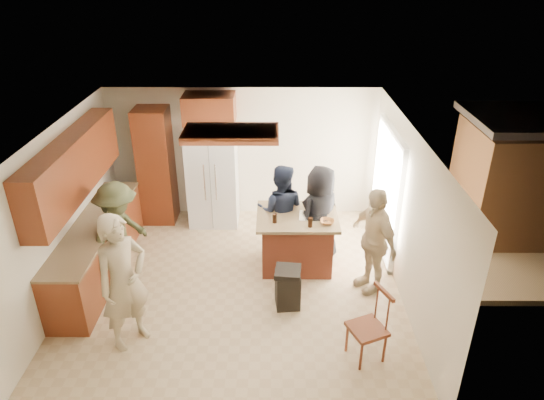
{
  "coord_description": "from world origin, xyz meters",
  "views": [
    {
      "loc": [
        0.59,
        -6.07,
        4.62
      ],
      "look_at": [
        0.55,
        0.74,
        1.15
      ],
      "focal_mm": 32.0,
      "sensor_mm": 36.0,
      "label": 1
    }
  ],
  "objects_px": {
    "spindle_chair": "(368,328)",
    "person_behind_right": "(320,215)",
    "person_side_right": "(373,240)",
    "person_counter": "(120,235)",
    "person_front_left": "(124,282)",
    "refrigerator": "(213,178)",
    "kitchen_island": "(297,240)",
    "trash_bin": "(288,287)",
    "person_behind_left": "(281,212)"
  },
  "relations": [
    {
      "from": "refrigerator",
      "to": "kitchen_island",
      "type": "height_order",
      "value": "refrigerator"
    },
    {
      "from": "person_front_left",
      "to": "person_behind_right",
      "type": "xyz_separation_m",
      "value": [
        2.63,
        1.95,
        -0.11
      ]
    },
    {
      "from": "kitchen_island",
      "to": "spindle_chair",
      "type": "height_order",
      "value": "spindle_chair"
    },
    {
      "from": "person_behind_right",
      "to": "trash_bin",
      "type": "xyz_separation_m",
      "value": [
        -0.54,
        -1.22,
        -0.52
      ]
    },
    {
      "from": "refrigerator",
      "to": "spindle_chair",
      "type": "height_order",
      "value": "refrigerator"
    },
    {
      "from": "spindle_chair",
      "to": "person_front_left",
      "type": "bearing_deg",
      "value": 174.87
    },
    {
      "from": "refrigerator",
      "to": "kitchen_island",
      "type": "xyz_separation_m",
      "value": [
        1.5,
        -1.48,
        -0.43
      ]
    },
    {
      "from": "person_behind_right",
      "to": "kitchen_island",
      "type": "xyz_separation_m",
      "value": [
        -0.38,
        -0.18,
        -0.36
      ]
    },
    {
      "from": "person_behind_right",
      "to": "kitchen_island",
      "type": "height_order",
      "value": "person_behind_right"
    },
    {
      "from": "person_side_right",
      "to": "spindle_chair",
      "type": "distance_m",
      "value": 1.53
    },
    {
      "from": "person_counter",
      "to": "refrigerator",
      "type": "relative_size",
      "value": 0.95
    },
    {
      "from": "person_counter",
      "to": "trash_bin",
      "type": "xyz_separation_m",
      "value": [
        2.51,
        -0.56,
        -0.54
      ]
    },
    {
      "from": "person_front_left",
      "to": "person_behind_right",
      "type": "height_order",
      "value": "person_front_left"
    },
    {
      "from": "person_behind_left",
      "to": "person_behind_right",
      "type": "relative_size",
      "value": 0.98
    },
    {
      "from": "person_behind_right",
      "to": "spindle_chair",
      "type": "relative_size",
      "value": 1.69
    },
    {
      "from": "refrigerator",
      "to": "trash_bin",
      "type": "relative_size",
      "value": 2.86
    },
    {
      "from": "person_behind_right",
      "to": "kitchen_island",
      "type": "bearing_deg",
      "value": -16.05
    },
    {
      "from": "kitchen_island",
      "to": "person_counter",
      "type": "bearing_deg",
      "value": -169.6
    },
    {
      "from": "kitchen_island",
      "to": "trash_bin",
      "type": "xyz_separation_m",
      "value": [
        -0.17,
        -1.05,
        -0.16
      ]
    },
    {
      "from": "person_behind_right",
      "to": "refrigerator",
      "type": "distance_m",
      "value": 2.29
    },
    {
      "from": "person_behind_left",
      "to": "trash_bin",
      "type": "xyz_separation_m",
      "value": [
        0.09,
        -1.36,
        -0.51
      ]
    },
    {
      "from": "person_behind_left",
      "to": "trash_bin",
      "type": "distance_m",
      "value": 1.45
    },
    {
      "from": "person_behind_right",
      "to": "refrigerator",
      "type": "bearing_deg",
      "value": -75.76
    },
    {
      "from": "refrigerator",
      "to": "trash_bin",
      "type": "xyz_separation_m",
      "value": [
        1.34,
        -2.53,
        -0.58
      ]
    },
    {
      "from": "person_front_left",
      "to": "person_behind_left",
      "type": "height_order",
      "value": "person_front_left"
    },
    {
      "from": "person_side_right",
      "to": "person_counter",
      "type": "height_order",
      "value": "person_counter"
    },
    {
      "from": "person_counter",
      "to": "kitchen_island",
      "type": "distance_m",
      "value": 2.75
    },
    {
      "from": "person_front_left",
      "to": "person_behind_left",
      "type": "xyz_separation_m",
      "value": [
        2.0,
        2.09,
        -0.12
      ]
    },
    {
      "from": "person_front_left",
      "to": "person_behind_left",
      "type": "relative_size",
      "value": 1.15
    },
    {
      "from": "spindle_chair",
      "to": "person_behind_right",
      "type": "bearing_deg",
      "value": 101.1
    },
    {
      "from": "person_counter",
      "to": "spindle_chair",
      "type": "height_order",
      "value": "person_counter"
    },
    {
      "from": "person_front_left",
      "to": "kitchen_island",
      "type": "xyz_separation_m",
      "value": [
        2.25,
        1.78,
        -0.47
      ]
    },
    {
      "from": "refrigerator",
      "to": "kitchen_island",
      "type": "bearing_deg",
      "value": -44.53
    },
    {
      "from": "person_counter",
      "to": "trash_bin",
      "type": "distance_m",
      "value": 2.62
    },
    {
      "from": "person_front_left",
      "to": "trash_bin",
      "type": "height_order",
      "value": "person_front_left"
    },
    {
      "from": "person_front_left",
      "to": "spindle_chair",
      "type": "relative_size",
      "value": 1.9
    },
    {
      "from": "person_front_left",
      "to": "person_behind_right",
      "type": "distance_m",
      "value": 3.28
    },
    {
      "from": "person_counter",
      "to": "person_behind_right",
      "type": "bearing_deg",
      "value": -56.89
    },
    {
      "from": "person_behind_left",
      "to": "refrigerator",
      "type": "bearing_deg",
      "value": -35.89
    },
    {
      "from": "spindle_chair",
      "to": "kitchen_island",
      "type": "bearing_deg",
      "value": 111.61
    },
    {
      "from": "person_counter",
      "to": "person_behind_left",
      "type": "bearing_deg",
      "value": -50.86
    },
    {
      "from": "person_behind_right",
      "to": "person_counter",
      "type": "height_order",
      "value": "person_counter"
    },
    {
      "from": "refrigerator",
      "to": "person_side_right",
      "type": "bearing_deg",
      "value": -38.64
    },
    {
      "from": "person_front_left",
      "to": "person_side_right",
      "type": "relative_size",
      "value": 1.12
    },
    {
      "from": "person_behind_left",
      "to": "refrigerator",
      "type": "height_order",
      "value": "refrigerator"
    },
    {
      "from": "person_behind_right",
      "to": "person_side_right",
      "type": "height_order",
      "value": "person_side_right"
    },
    {
      "from": "person_side_right",
      "to": "kitchen_island",
      "type": "height_order",
      "value": "person_side_right"
    },
    {
      "from": "kitchen_island",
      "to": "spindle_chair",
      "type": "distance_m",
      "value": 2.21
    },
    {
      "from": "person_behind_left",
      "to": "spindle_chair",
      "type": "xyz_separation_m",
      "value": [
        1.07,
        -2.36,
        -0.37
      ]
    },
    {
      "from": "person_behind_left",
      "to": "person_side_right",
      "type": "height_order",
      "value": "person_side_right"
    }
  ]
}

